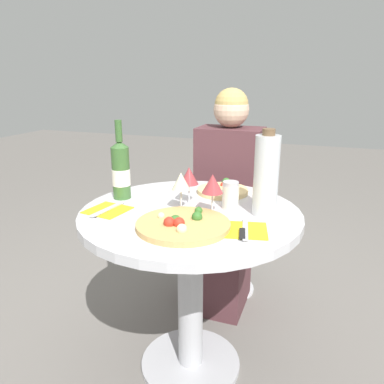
{
  "coord_description": "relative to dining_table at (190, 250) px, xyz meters",
  "views": [
    {
      "loc": [
        0.48,
        -1.3,
        1.26
      ],
      "look_at": [
        0.03,
        -0.07,
        0.85
      ],
      "focal_mm": 35.0,
      "sensor_mm": 36.0,
      "label": 1
    }
  ],
  "objects": [
    {
      "name": "place_setting_left",
      "position": [
        -0.31,
        -0.12,
        0.18
      ],
      "size": [
        0.17,
        0.19,
        0.01
      ],
      "color": "yellow",
      "rests_on": "dining_table"
    },
    {
      "name": "pizza_large",
      "position": [
        0.04,
        -0.17,
        0.19
      ],
      "size": [
        0.33,
        0.33,
        0.05
      ],
      "color": "tan",
      "rests_on": "dining_table"
    },
    {
      "name": "seated_diner",
      "position": [
        -0.02,
        0.6,
        -0.03
      ],
      "size": [
        0.35,
        0.45,
        1.2
      ],
      "rotation": [
        0.0,
        0.0,
        3.14
      ],
      "color": "#512D33",
      "rests_on": "ground_plane"
    },
    {
      "name": "tall_carafe",
      "position": [
        0.28,
        0.06,
        0.33
      ],
      "size": [
        0.09,
        0.09,
        0.33
      ],
      "color": "silver",
      "rests_on": "dining_table"
    },
    {
      "name": "wine_bottle",
      "position": [
        -0.33,
        0.05,
        0.3
      ],
      "size": [
        0.08,
        0.08,
        0.34
      ],
      "color": "#38602D",
      "rests_on": "dining_table"
    },
    {
      "name": "ground_plane",
      "position": [
        0.0,
        0.0,
        -0.57
      ],
      "size": [
        12.0,
        12.0,
        0.0
      ],
      "primitive_type": "plane",
      "color": "slate",
      "rests_on": "ground"
    },
    {
      "name": "chair_behind_diner",
      "position": [
        -0.02,
        0.74,
        -0.12
      ],
      "size": [
        0.38,
        0.38,
        0.91
      ],
      "rotation": [
        0.0,
        0.0,
        3.14
      ],
      "color": "silver",
      "rests_on": "ground_plane"
    },
    {
      "name": "pizza_small_far",
      "position": [
        0.06,
        0.27,
        0.19
      ],
      "size": [
        0.23,
        0.23,
        0.05
      ],
      "color": "#E5C17F",
      "rests_on": "dining_table"
    },
    {
      "name": "wine_glass_back_left",
      "position": [
        -0.03,
        0.08,
        0.29
      ],
      "size": [
        0.08,
        0.08,
        0.16
      ],
      "color": "silver",
      "rests_on": "dining_table"
    },
    {
      "name": "wine_glass_front_left",
      "position": [
        -0.03,
        -0.01,
        0.29
      ],
      "size": [
        0.07,
        0.07,
        0.15
      ],
      "color": "silver",
      "rests_on": "dining_table"
    },
    {
      "name": "dining_table",
      "position": [
        0.0,
        0.0,
        0.0
      ],
      "size": [
        0.87,
        0.87,
        0.75
      ],
      "color": "#B2B2B7",
      "rests_on": "ground_plane"
    },
    {
      "name": "wine_glass_front_right",
      "position": [
        0.09,
        -0.01,
        0.29
      ],
      "size": [
        0.08,
        0.08,
        0.16
      ],
      "color": "silver",
      "rests_on": "dining_table"
    },
    {
      "name": "place_setting_right",
      "position": [
        0.25,
        -0.13,
        0.18
      ],
      "size": [
        0.18,
        0.19,
        0.01
      ],
      "color": "yellow",
      "rests_on": "dining_table"
    },
    {
      "name": "sugar_shaker",
      "position": [
        0.14,
        0.08,
        0.23
      ],
      "size": [
        0.07,
        0.07,
        0.11
      ],
      "color": "silver",
      "rests_on": "dining_table"
    }
  ]
}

